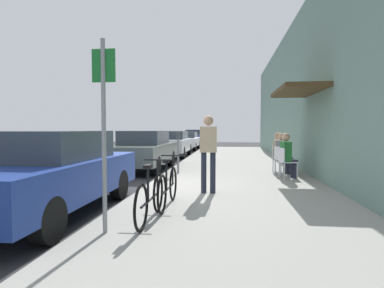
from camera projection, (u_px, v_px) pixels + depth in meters
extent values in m
plane|color=#2D2D30|center=(143.00, 193.00, 7.65)|extent=(60.00, 60.00, 0.00)
cube|color=#9E9B93|center=(235.00, 179.00, 9.37)|extent=(4.50, 32.00, 0.12)
cube|color=gray|center=(322.00, 82.00, 8.96)|extent=(0.30, 32.00, 5.71)
cube|color=#4C381E|center=(297.00, 91.00, 8.93)|extent=(1.10, 2.80, 0.12)
cube|color=navy|center=(49.00, 179.00, 5.62)|extent=(1.80, 4.40, 0.66)
cube|color=#333D47|center=(53.00, 145.00, 5.75)|extent=(1.48, 2.11, 0.52)
cylinder|color=black|center=(119.00, 185.00, 6.90)|extent=(0.22, 0.64, 0.64)
cylinder|color=black|center=(50.00, 183.00, 7.08)|extent=(0.22, 0.64, 0.64)
cylinder|color=black|center=(48.00, 220.00, 4.19)|extent=(0.22, 0.64, 0.64)
cube|color=#47514C|center=(143.00, 153.00, 11.81)|extent=(1.80, 4.40, 0.65)
cube|color=#333D47|center=(144.00, 137.00, 11.93)|extent=(1.48, 2.11, 0.50)
cylinder|color=black|center=(171.00, 158.00, 13.09)|extent=(0.22, 0.64, 0.64)
cylinder|color=black|center=(134.00, 158.00, 13.27)|extent=(0.22, 0.64, 0.64)
cylinder|color=black|center=(156.00, 166.00, 10.38)|extent=(0.22, 0.64, 0.64)
cylinder|color=black|center=(109.00, 165.00, 10.56)|extent=(0.22, 0.64, 0.64)
cube|color=silver|center=(172.00, 145.00, 17.71)|extent=(1.80, 4.40, 0.65)
cube|color=#333D47|center=(172.00, 135.00, 17.83)|extent=(1.48, 2.11, 0.45)
cylinder|color=black|center=(189.00, 149.00, 18.99)|extent=(0.22, 0.64, 0.64)
cylinder|color=black|center=(163.00, 149.00, 19.17)|extent=(0.22, 0.64, 0.64)
cylinder|color=black|center=(182.00, 153.00, 16.28)|extent=(0.22, 0.64, 0.64)
cylinder|color=black|center=(152.00, 152.00, 16.46)|extent=(0.22, 0.64, 0.64)
cube|color=silver|center=(186.00, 142.00, 23.40)|extent=(1.80, 4.40, 0.57)
cube|color=#333D47|center=(186.00, 135.00, 23.53)|extent=(1.48, 2.11, 0.43)
cylinder|color=black|center=(198.00, 145.00, 24.68)|extent=(0.22, 0.64, 0.64)
cylinder|color=black|center=(178.00, 145.00, 24.86)|extent=(0.22, 0.64, 0.64)
cylinder|color=black|center=(195.00, 147.00, 21.97)|extent=(0.22, 0.64, 0.64)
cylinder|color=black|center=(172.00, 146.00, 22.16)|extent=(0.22, 0.64, 0.64)
cube|color=navy|center=(195.00, 138.00, 29.31)|extent=(1.80, 4.40, 0.70)
cube|color=#333D47|center=(195.00, 132.00, 29.44)|extent=(1.48, 2.11, 0.46)
cylinder|color=black|center=(204.00, 142.00, 30.59)|extent=(0.22, 0.64, 0.64)
cylinder|color=black|center=(188.00, 142.00, 30.78)|extent=(0.22, 0.64, 0.64)
cylinder|color=black|center=(202.00, 143.00, 27.89)|extent=(0.22, 0.64, 0.64)
cylinder|color=black|center=(184.00, 143.00, 28.07)|extent=(0.22, 0.64, 0.64)
cylinder|color=slate|center=(178.00, 156.00, 10.13)|extent=(0.07, 0.07, 1.10)
cube|color=#383D42|center=(178.00, 135.00, 10.10)|extent=(0.12, 0.10, 0.22)
cylinder|color=gray|center=(104.00, 137.00, 4.25)|extent=(0.06, 0.06, 2.60)
cube|color=#19722D|center=(104.00, 66.00, 4.23)|extent=(0.32, 0.02, 0.44)
torus|color=black|center=(158.00, 192.00, 5.39)|extent=(0.04, 0.66, 0.66)
torus|color=black|center=(141.00, 208.00, 4.35)|extent=(0.04, 0.66, 0.66)
cylinder|color=black|center=(151.00, 199.00, 4.87)|extent=(0.04, 1.05, 0.04)
cylinder|color=black|center=(148.00, 185.00, 4.71)|extent=(0.04, 0.04, 0.50)
cube|color=black|center=(148.00, 167.00, 4.70)|extent=(0.10, 0.20, 0.06)
cylinder|color=black|center=(157.00, 177.00, 5.33)|extent=(0.03, 0.03, 0.56)
cylinder|color=black|center=(157.00, 160.00, 5.32)|extent=(0.46, 0.03, 0.03)
torus|color=black|center=(173.00, 184.00, 6.27)|extent=(0.04, 0.66, 0.66)
torus|color=black|center=(162.00, 194.00, 5.23)|extent=(0.04, 0.66, 0.66)
cylinder|color=black|center=(168.00, 189.00, 5.75)|extent=(0.04, 1.05, 0.04)
cylinder|color=black|center=(166.00, 176.00, 5.59)|extent=(0.04, 0.04, 0.50)
cube|color=black|center=(166.00, 161.00, 5.58)|extent=(0.10, 0.20, 0.06)
cylinder|color=black|center=(173.00, 170.00, 6.21)|extent=(0.03, 0.03, 0.56)
cylinder|color=black|center=(173.00, 156.00, 6.20)|extent=(0.46, 0.03, 0.03)
cylinder|color=silver|center=(292.00, 169.00, 9.34)|extent=(0.04, 0.04, 0.45)
cylinder|color=silver|center=(297.00, 171.00, 8.96)|extent=(0.04, 0.04, 0.45)
cylinder|color=silver|center=(279.00, 169.00, 9.30)|extent=(0.04, 0.04, 0.45)
cylinder|color=silver|center=(284.00, 171.00, 8.92)|extent=(0.04, 0.04, 0.45)
cube|color=silver|center=(288.00, 162.00, 9.12)|extent=(0.52, 0.52, 0.03)
cube|color=silver|center=(281.00, 155.00, 9.09)|extent=(0.12, 0.44, 0.40)
cylinder|color=#232838|center=(293.00, 169.00, 9.24)|extent=(0.11, 0.11, 0.47)
cylinder|color=#232838|center=(289.00, 161.00, 9.22)|extent=(0.38, 0.21, 0.14)
cylinder|color=#232838|center=(296.00, 170.00, 9.05)|extent=(0.11, 0.11, 0.47)
cylinder|color=#232838|center=(291.00, 162.00, 9.02)|extent=(0.38, 0.21, 0.14)
cube|color=#267233|center=(286.00, 151.00, 9.10)|extent=(0.29, 0.40, 0.56)
sphere|color=tan|center=(286.00, 137.00, 9.08)|extent=(0.22, 0.22, 0.22)
cylinder|color=silver|center=(286.00, 166.00, 10.11)|extent=(0.04, 0.04, 0.45)
cylinder|color=silver|center=(292.00, 168.00, 9.73)|extent=(0.04, 0.04, 0.45)
cylinder|color=silver|center=(275.00, 167.00, 10.03)|extent=(0.04, 0.04, 0.45)
cylinder|color=silver|center=(281.00, 168.00, 9.66)|extent=(0.04, 0.04, 0.45)
cube|color=silver|center=(284.00, 159.00, 9.87)|extent=(0.55, 0.55, 0.03)
cube|color=silver|center=(278.00, 153.00, 9.82)|extent=(0.16, 0.43, 0.40)
cylinder|color=#232838|center=(287.00, 166.00, 10.02)|extent=(0.11, 0.11, 0.47)
cylinder|color=#232838|center=(284.00, 159.00, 9.98)|extent=(0.39, 0.24, 0.14)
cylinder|color=#232838|center=(291.00, 167.00, 9.82)|extent=(0.11, 0.11, 0.47)
cylinder|color=#232838|center=(287.00, 160.00, 9.78)|extent=(0.39, 0.24, 0.14)
cube|color=#595960|center=(281.00, 150.00, 9.84)|extent=(0.32, 0.41, 0.56)
sphere|color=tan|center=(282.00, 136.00, 9.82)|extent=(0.22, 0.22, 0.22)
cylinder|color=silver|center=(286.00, 164.00, 10.73)|extent=(0.04, 0.04, 0.45)
cylinder|color=silver|center=(285.00, 165.00, 10.39)|extent=(0.04, 0.04, 0.45)
cylinder|color=silver|center=(275.00, 164.00, 10.89)|extent=(0.04, 0.04, 0.45)
cylinder|color=silver|center=(273.00, 165.00, 10.55)|extent=(0.04, 0.04, 0.45)
cube|color=silver|center=(280.00, 157.00, 10.63)|extent=(0.56, 0.56, 0.03)
cube|color=silver|center=(274.00, 151.00, 10.70)|extent=(0.17, 0.43, 0.40)
cylinder|color=#232838|center=(286.00, 164.00, 10.65)|extent=(0.11, 0.11, 0.47)
cylinder|color=#232838|center=(282.00, 157.00, 10.70)|extent=(0.39, 0.25, 0.14)
cylinder|color=#232838|center=(285.00, 165.00, 10.47)|extent=(0.11, 0.11, 0.47)
cylinder|color=#232838|center=(281.00, 157.00, 10.52)|extent=(0.39, 0.25, 0.14)
cube|color=#CCB28C|center=(278.00, 148.00, 10.65)|extent=(0.32, 0.41, 0.56)
sphere|color=tan|center=(278.00, 136.00, 10.63)|extent=(0.22, 0.22, 0.22)
cylinder|color=#232838|center=(204.00, 173.00, 6.99)|extent=(0.12, 0.12, 0.90)
cylinder|color=#232838|center=(213.00, 173.00, 6.97)|extent=(0.12, 0.12, 0.90)
cube|color=#CCB28C|center=(208.00, 139.00, 6.95)|extent=(0.36, 0.22, 0.56)
sphere|color=tan|center=(208.00, 121.00, 6.93)|extent=(0.22, 0.22, 0.22)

